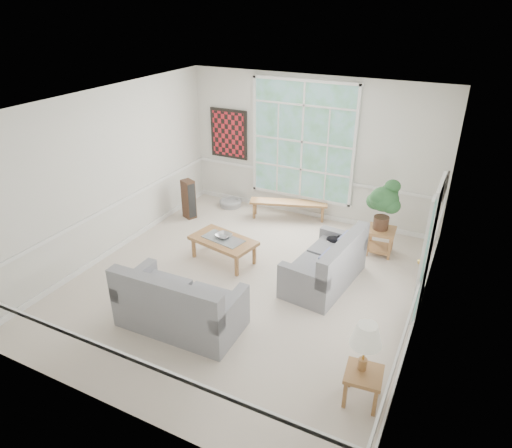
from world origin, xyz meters
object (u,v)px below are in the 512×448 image
Objects in this scene: side_table at (362,387)px; coffee_table at (224,250)px; loveseat_front at (180,297)px; end_table at (380,241)px; loveseat_right at (325,259)px.

coffee_table is at bearing 146.16° from side_table.
end_table is at bearing 56.65° from loveseat_front.
coffee_table is at bearing -169.00° from loveseat_right.
loveseat_right is 1.88m from coffee_table.
coffee_table reaches higher than side_table.
coffee_table is 2.38× the size of end_table.
loveseat_front is 2.76m from side_table.
coffee_table is (-0.36, 1.85, -0.26)m from loveseat_front.
loveseat_right is at bearing -113.91° from end_table.
loveseat_front is 3.58× the size of end_table.
loveseat_front is 1.50× the size of coffee_table.
end_table is at bearing 72.99° from loveseat_right.
loveseat_front is 4.05× the size of side_table.
coffee_table is 2.93m from end_table.
coffee_table is at bearing 99.84° from loveseat_front.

